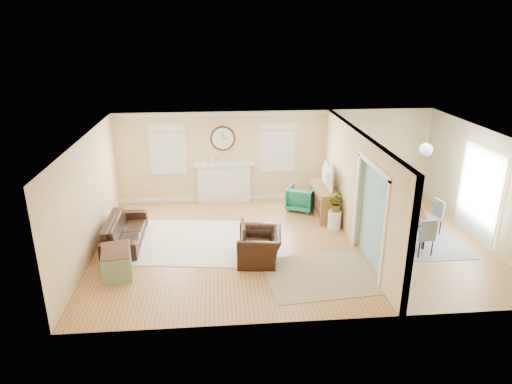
% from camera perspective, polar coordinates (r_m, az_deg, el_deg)
% --- Properties ---
extents(floor, '(9.00, 9.00, 0.00)m').
position_cam_1_polar(floor, '(10.82, 4.39, -6.40)').
color(floor, '#A66128').
rests_on(floor, ground).
extents(wall_back, '(9.00, 0.02, 2.60)m').
position_cam_1_polar(wall_back, '(13.14, 2.46, 4.55)').
color(wall_back, '#D4B47B').
rests_on(wall_back, ground).
extents(wall_front, '(9.00, 0.02, 2.60)m').
position_cam_1_polar(wall_front, '(7.62, 8.26, -7.64)').
color(wall_front, '#D4B47B').
rests_on(wall_front, ground).
extents(wall_left, '(0.02, 6.00, 2.60)m').
position_cam_1_polar(wall_left, '(10.56, -20.27, -0.65)').
color(wall_left, '#D4B47B').
rests_on(wall_left, ground).
extents(wall_right, '(0.02, 6.00, 2.60)m').
position_cam_1_polar(wall_right, '(11.89, 26.49, 0.72)').
color(wall_right, '#D4B47B').
rests_on(wall_right, ground).
extents(ceiling, '(9.00, 6.00, 0.02)m').
position_cam_1_polar(ceiling, '(9.94, 4.79, 7.14)').
color(ceiling, white).
rests_on(ceiling, wall_back).
extents(partition, '(0.17, 6.00, 2.60)m').
position_cam_1_polar(partition, '(10.89, 12.21, 1.11)').
color(partition, '#D4B47B').
rests_on(partition, ground).
extents(fireplace, '(1.70, 0.30, 1.17)m').
position_cam_1_polar(fireplace, '(13.13, -4.03, 1.30)').
color(fireplace, white).
rests_on(fireplace, ground).
extents(wall_clock, '(0.70, 0.07, 0.70)m').
position_cam_1_polar(wall_clock, '(12.86, -4.17, 6.71)').
color(wall_clock, '#472714').
rests_on(wall_clock, wall_back).
extents(window_left, '(1.05, 0.13, 1.42)m').
position_cam_1_polar(window_left, '(12.97, -11.04, 5.63)').
color(window_left, white).
rests_on(window_left, wall_back).
extents(window_right, '(1.05, 0.13, 1.42)m').
position_cam_1_polar(window_right, '(13.01, 2.73, 6.02)').
color(window_right, white).
rests_on(window_right, wall_back).
extents(french_doors, '(0.06, 1.70, 2.20)m').
position_cam_1_polar(french_doors, '(11.93, 26.16, -0.19)').
color(french_doors, white).
rests_on(french_doors, ground).
extents(pendant, '(0.30, 0.30, 0.55)m').
position_cam_1_polar(pendant, '(10.94, 20.47, 4.99)').
color(pendant, gold).
rests_on(pendant, ceiling).
extents(rug_cream, '(3.08, 2.76, 0.01)m').
position_cam_1_polar(rug_cream, '(10.98, -8.38, -6.11)').
color(rug_cream, beige).
rests_on(rug_cream, floor).
extents(rug_jute, '(2.36, 2.00, 0.01)m').
position_cam_1_polar(rug_jute, '(9.58, 8.09, -10.26)').
color(rug_jute, tan).
rests_on(rug_jute, floor).
extents(rug_grey, '(2.35, 2.94, 0.01)m').
position_cam_1_polar(rug_grey, '(11.85, 17.64, -4.88)').
color(rug_grey, gray).
rests_on(rug_grey, floor).
extents(sofa, '(0.83, 2.06, 0.60)m').
position_cam_1_polar(sofa, '(11.15, -16.06, -4.65)').
color(sofa, black).
rests_on(sofa, floor).
extents(eames_chair, '(1.04, 1.15, 0.68)m').
position_cam_1_polar(eames_chair, '(9.89, 0.46, -6.81)').
color(eames_chair, black).
rests_on(eames_chair, floor).
extents(green_chair, '(0.97, 0.98, 0.67)m').
position_cam_1_polar(green_chair, '(12.64, 5.68, -0.77)').
color(green_chair, '#1B693F').
rests_on(green_chair, floor).
extents(trunk, '(0.74, 1.02, 0.54)m').
position_cam_1_polar(trunk, '(9.87, -17.01, -8.33)').
color(trunk, gray).
rests_on(trunk, floor).
extents(credenza, '(0.50, 1.46, 0.80)m').
position_cam_1_polar(credenza, '(12.34, 8.46, -1.10)').
color(credenza, olive).
rests_on(credenza, floor).
extents(tv, '(0.17, 1.01, 0.58)m').
position_cam_1_polar(tv, '(12.11, 8.54, 1.94)').
color(tv, black).
rests_on(tv, credenza).
extents(garden_stool, '(0.33, 0.33, 0.48)m').
position_cam_1_polar(garden_stool, '(11.60, 9.77, -3.45)').
color(garden_stool, white).
rests_on(garden_stool, floor).
extents(potted_plant, '(0.37, 0.42, 0.44)m').
position_cam_1_polar(potted_plant, '(11.43, 9.90, -1.33)').
color(potted_plant, '#337F33').
rests_on(potted_plant, garden_stool).
extents(dining_table, '(1.42, 1.99, 0.63)m').
position_cam_1_polar(dining_table, '(11.72, 17.80, -3.51)').
color(dining_table, '#472714').
rests_on(dining_table, floor).
extents(dining_chair_n, '(0.46, 0.46, 0.87)m').
position_cam_1_polar(dining_chair_n, '(12.69, 16.12, -0.56)').
color(dining_chair_n, gray).
rests_on(dining_chair_n, floor).
extents(dining_chair_s, '(0.44, 0.44, 0.88)m').
position_cam_1_polar(dining_chair_s, '(10.75, 20.19, -4.79)').
color(dining_chair_s, gray).
rests_on(dining_chair_s, floor).
extents(dining_chair_w, '(0.43, 0.43, 0.91)m').
position_cam_1_polar(dining_chair_w, '(11.41, 14.66, -2.64)').
color(dining_chair_w, white).
rests_on(dining_chair_w, floor).
extents(dining_chair_e, '(0.45, 0.45, 0.86)m').
position_cam_1_polar(dining_chair_e, '(11.87, 21.17, -2.64)').
color(dining_chair_e, gray).
rests_on(dining_chair_e, floor).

